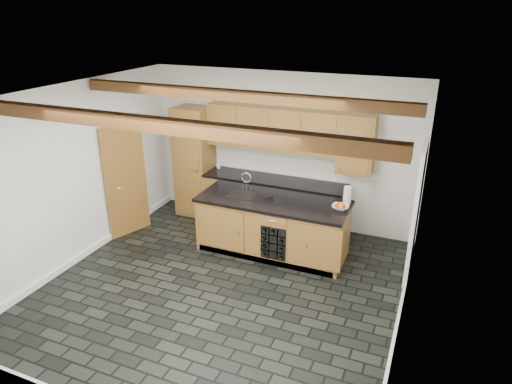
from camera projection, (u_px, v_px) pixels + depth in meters
ground at (222, 287)px, 6.69m from camera, size 5.00×5.00×0.00m
room_shell at (230, 177)px, 6.60m from camera, size 5.01×5.00×5.00m
back_cabinetry at (257, 173)px, 8.36m from camera, size 3.65×0.62×2.20m
island at (273, 226)px, 7.50m from camera, size 2.48×0.96×0.93m
faucet at (243, 192)px, 7.56m from camera, size 0.45×0.40×0.34m
kitchen_scale at (269, 197)px, 7.39m from camera, size 0.18×0.15×0.05m
fruit_bowl at (340, 207)px, 7.00m from camera, size 0.27×0.27×0.06m
fruit_cluster at (341, 205)px, 6.99m from camera, size 0.16×0.17×0.07m
paper_towel at (347, 195)px, 7.19m from camera, size 0.12×0.12×0.27m
mug at (219, 166)px, 8.74m from camera, size 0.10×0.10×0.09m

